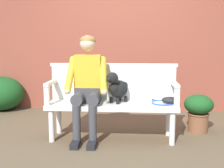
# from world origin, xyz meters

# --- Properties ---
(ground_plane) EXTENTS (40.00, 40.00, 0.00)m
(ground_plane) POSITION_xyz_m (0.00, 0.00, 0.00)
(ground_plane) COLOR brown
(brick_garden_fence) EXTENTS (8.00, 0.30, 2.41)m
(brick_garden_fence) POSITION_xyz_m (0.00, 1.77, 1.21)
(brick_garden_fence) COLOR brown
(brick_garden_fence) RESTS_ON ground
(hedge_bush_far_left) EXTENTS (0.83, 0.77, 0.63)m
(hedge_bush_far_left) POSITION_xyz_m (-2.18, 1.43, 0.32)
(hedge_bush_far_left) COLOR #194C1E
(hedge_bush_far_left) RESTS_ON ground
(garden_bench) EXTENTS (1.68, 0.48, 0.48)m
(garden_bench) POSITION_xyz_m (0.00, 0.00, 0.41)
(garden_bench) COLOR white
(garden_bench) RESTS_ON ground
(bench_backrest) EXTENTS (1.72, 0.06, 0.50)m
(bench_backrest) POSITION_xyz_m (0.00, 0.21, 0.73)
(bench_backrest) COLOR white
(bench_backrest) RESTS_ON garden_bench
(bench_armrest_left_end) EXTENTS (0.06, 0.48, 0.28)m
(bench_armrest_left_end) POSITION_xyz_m (-0.80, -0.09, 0.68)
(bench_armrest_left_end) COLOR white
(bench_armrest_left_end) RESTS_ON garden_bench
(bench_armrest_right_end) EXTENTS (0.06, 0.48, 0.28)m
(bench_armrest_right_end) POSITION_xyz_m (0.80, -0.09, 0.68)
(bench_armrest_right_end) COLOR white
(bench_armrest_right_end) RESTS_ON garden_bench
(person_seated) EXTENTS (0.56, 0.64, 1.35)m
(person_seated) POSITION_xyz_m (-0.32, -0.01, 0.75)
(person_seated) COLOR black
(person_seated) RESTS_ON ground
(dog_on_bench) EXTENTS (0.33, 0.39, 0.41)m
(dog_on_bench) POSITION_xyz_m (0.06, 0.01, 0.68)
(dog_on_bench) COLOR black
(dog_on_bench) RESTS_ON garden_bench
(tennis_racket) EXTENTS (0.44, 0.55, 0.03)m
(tennis_racket) POSITION_xyz_m (0.64, 0.04, 0.49)
(tennis_racket) COLOR blue
(tennis_racket) RESTS_ON garden_bench
(baseball_glove) EXTENTS (0.26, 0.23, 0.09)m
(baseball_glove) POSITION_xyz_m (0.75, 0.01, 0.52)
(baseball_glove) COLOR black
(baseball_glove) RESTS_ON garden_bench
(potted_plant) EXTENTS (0.41, 0.41, 0.53)m
(potted_plant) POSITION_xyz_m (1.19, 0.38, 0.31)
(potted_plant) COLOR brown
(potted_plant) RESTS_ON ground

